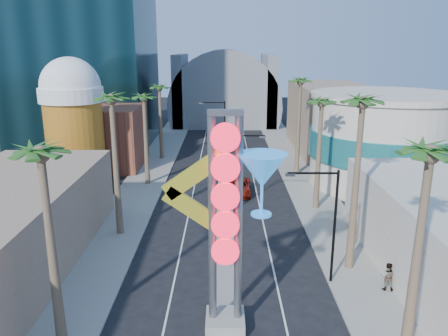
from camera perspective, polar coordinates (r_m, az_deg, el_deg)
sidewalk_west at (r=56.57m, az=-9.56°, el=-0.49°), size 5.00×100.00×0.15m
sidewalk_east at (r=56.59m, az=9.77°, el=-0.49°), size 5.00×100.00×0.15m
median at (r=58.67m, az=0.10°, el=0.32°), size 1.60×84.00×0.15m
brick_filler_west at (r=59.91m, az=-15.42°, el=3.93°), size 10.00×10.00×8.00m
filler_east at (r=69.30m, az=13.53°, el=6.43°), size 10.00×20.00×10.00m
beer_mug at (r=52.03m, az=-19.08°, el=6.24°), size 7.00×7.00×14.50m
turquoise_building at (r=52.84m, az=20.06°, el=3.41°), size 16.60×16.60×10.60m
canopy at (r=91.28m, az=0.09°, el=8.55°), size 22.00×16.00×22.00m
neon_sign at (r=23.09m, az=2.21°, el=-5.37°), size 6.53×2.60×12.55m
streetlight_0 at (r=40.04m, az=0.91°, el=0.14°), size 3.79×0.25×8.00m
streetlight_1 at (r=63.49m, az=-0.40°, el=5.94°), size 3.79×0.25×8.00m
streetlight_2 at (r=29.46m, az=13.42°, el=-6.21°), size 3.45×0.25×8.00m
palm_0 at (r=23.14m, az=-22.70°, el=0.27°), size 2.40×2.40×11.70m
palm_1 at (r=36.03m, az=-14.46°, el=7.57°), size 2.40×2.40×12.70m
palm_2 at (r=49.77m, az=-10.42°, el=8.35°), size 2.40×2.40×11.20m
palm_3 at (r=61.54m, az=-8.43°, el=9.79°), size 2.40×2.40×11.20m
palm_4 at (r=21.31m, az=25.18°, el=-0.01°), size 2.40×2.40×12.20m
palm_5 at (r=30.29m, az=17.56°, el=6.73°), size 2.40×2.40×13.20m
palm_6 at (r=41.96m, az=12.62°, el=7.53°), size 2.40×2.40×11.70m
palm_7 at (r=53.56m, az=9.94°, el=10.32°), size 2.40×2.40×12.70m
red_pickup at (r=47.66m, az=1.96°, el=-2.48°), size 2.73×5.59×1.53m
pedestrian_a at (r=37.95m, az=16.46°, el=-7.62°), size 0.66×0.46×1.73m
pedestrian_b at (r=31.18m, az=20.55°, el=-13.11°), size 1.07×0.92×1.91m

